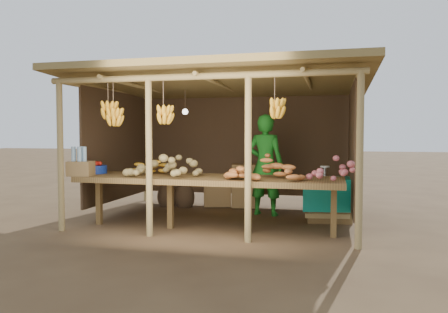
# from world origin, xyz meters

# --- Properties ---
(ground) EXTENTS (60.00, 60.00, 0.00)m
(ground) POSITION_xyz_m (0.00, 0.00, 0.00)
(ground) COLOR brown
(ground) RESTS_ON ground
(stall_structure) EXTENTS (4.70, 3.50, 2.43)m
(stall_structure) POSITION_xyz_m (-0.02, -0.06, 1.92)
(stall_structure) COLOR tan
(stall_structure) RESTS_ON ground
(counter) EXTENTS (3.90, 1.05, 0.80)m
(counter) POSITION_xyz_m (0.00, -0.95, 0.74)
(counter) COLOR brown
(counter) RESTS_ON ground
(potato_heap) EXTENTS (1.29, 0.98, 0.37)m
(potato_heap) POSITION_xyz_m (-0.60, -1.10, 0.99)
(potato_heap) COLOR olive
(potato_heap) RESTS_ON counter
(sweet_potato_heap) EXTENTS (1.22, 1.02, 0.36)m
(sweet_potato_heap) POSITION_xyz_m (0.86, -1.06, 0.98)
(sweet_potato_heap) COLOR #B1652D
(sweet_potato_heap) RESTS_ON counter
(onion_heap) EXTENTS (0.93, 0.58, 0.36)m
(onion_heap) POSITION_xyz_m (1.90, -1.16, 0.98)
(onion_heap) COLOR #BB5B61
(onion_heap) RESTS_ON counter
(banana_pile) EXTENTS (0.60, 0.39, 0.35)m
(banana_pile) POSITION_xyz_m (-1.03, -0.58, 0.97)
(banana_pile) COLOR gold
(banana_pile) RESTS_ON counter
(tomato_basin) EXTENTS (0.36, 0.36, 0.19)m
(tomato_basin) POSITION_xyz_m (-1.90, -0.88, 0.88)
(tomato_basin) COLOR navy
(tomato_basin) RESTS_ON counter
(bottle_box) EXTENTS (0.39, 0.33, 0.44)m
(bottle_box) POSITION_xyz_m (-1.90, -1.29, 0.97)
(bottle_box) COLOR olive
(bottle_box) RESTS_ON counter
(vendor) EXTENTS (0.71, 0.53, 1.77)m
(vendor) POSITION_xyz_m (0.63, 0.48, 0.89)
(vendor) COLOR #1B7B1F
(vendor) RESTS_ON ground
(tarp_crate) EXTENTS (0.86, 0.77, 0.92)m
(tarp_crate) POSITION_xyz_m (1.71, 0.22, 0.38)
(tarp_crate) COLOR brown
(tarp_crate) RESTS_ON ground
(carton_stack) EXTENTS (1.17, 0.52, 0.83)m
(carton_stack) POSITION_xyz_m (-0.04, 1.11, 0.36)
(carton_stack) COLOR olive
(carton_stack) RESTS_ON ground
(burlap_sacks) EXTENTS (0.76, 0.40, 0.53)m
(burlap_sacks) POSITION_xyz_m (-1.20, 0.92, 0.23)
(burlap_sacks) COLOR #4D3723
(burlap_sacks) RESTS_ON ground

